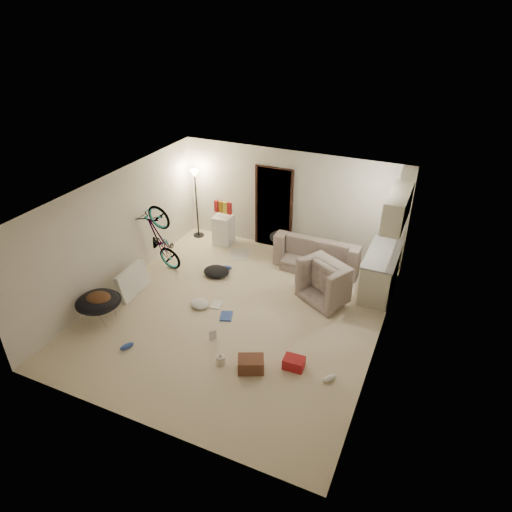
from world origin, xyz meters
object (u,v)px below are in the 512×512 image
at_px(armchair, 335,282).
at_px(drink_case_a, 251,364).
at_px(floor_lamp, 196,189).
at_px(sofa, 319,255).
at_px(juicer, 221,359).
at_px(bicycle, 162,252).
at_px(mini_fridge, 224,230).
at_px(kitchen_counter, 380,273).
at_px(tv_box, 133,281).
at_px(drink_case_b, 294,363).
at_px(saucer_chair, 99,305).

xyz_separation_m(armchair, drink_case_a, (-0.69, -2.72, -0.21)).
height_order(floor_lamp, drink_case_a, floor_lamp).
bearing_deg(drink_case_a, armchair, 51.11).
xyz_separation_m(sofa, juicer, (-0.55, -3.84, -0.19)).
relative_size(sofa, bicycle, 1.15).
distance_m(floor_lamp, mini_fridge, 1.23).
bearing_deg(kitchen_counter, drink_case_a, -114.29).
bearing_deg(armchair, floor_lamp, 12.73).
xyz_separation_m(floor_lamp, sofa, (3.34, -0.20, -1.02)).
distance_m(armchair, drink_case_a, 2.81).
xyz_separation_m(floor_lamp, tv_box, (0.10, -2.88, -1.00)).
height_order(kitchen_counter, drink_case_a, kitchen_counter).
height_order(armchair, tv_box, armchair).
height_order(floor_lamp, sofa, floor_lamp).
xyz_separation_m(armchair, mini_fridge, (-3.22, 1.15, 0.04)).
height_order(mini_fridge, tv_box, mini_fridge).
distance_m(floor_lamp, drink_case_b, 5.51).
bearing_deg(saucer_chair, floor_lamp, 91.46).
relative_size(kitchen_counter, saucer_chair, 1.74).
distance_m(sofa, tv_box, 4.21).
relative_size(sofa, drink_case_a, 4.51).
bearing_deg(drink_case_b, bicycle, 151.98).
relative_size(kitchen_counter, mini_fridge, 1.99).
distance_m(sofa, drink_case_a, 3.77).
height_order(drink_case_a, juicer, drink_case_a).
bearing_deg(kitchen_counter, saucer_chair, -145.37).
height_order(armchair, drink_case_a, armchair).
bearing_deg(drink_case_b, drink_case_a, -154.52).
relative_size(drink_case_a, drink_case_b, 1.25).
bearing_deg(tv_box, sofa, 37.53).
height_order(floor_lamp, armchair, floor_lamp).
height_order(floor_lamp, saucer_chair, floor_lamp).
bearing_deg(juicer, kitchen_counter, 58.97).
height_order(sofa, drink_case_b, sofa).
height_order(sofa, bicycle, bicycle).
bearing_deg(juicer, tv_box, 156.63).
bearing_deg(drink_case_b, mini_fridge, 129.19).
distance_m(armchair, saucer_chair, 4.74).
height_order(floor_lamp, bicycle, floor_lamp).
relative_size(floor_lamp, saucer_chair, 2.10).
distance_m(mini_fridge, drink_case_b, 4.75).
distance_m(saucer_chair, drink_case_b, 3.90).
distance_m(floor_lamp, bicycle, 1.99).
relative_size(bicycle, drink_case_a, 3.91).
bearing_deg(mini_fridge, drink_case_a, -59.66).
xyz_separation_m(saucer_chair, tv_box, (0.00, 1.04, -0.06)).
bearing_deg(drink_case_a, sofa, 65.18).
distance_m(mini_fridge, juicer, 4.42).
bearing_deg(bicycle, sofa, -55.90).
distance_m(bicycle, drink_case_b, 4.30).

